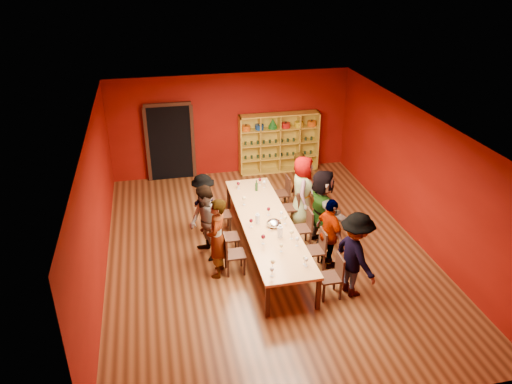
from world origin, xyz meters
The scene contains 42 objects.
room_shell centered at (0.00, 0.00, 1.50)m, with size 7.10×9.10×3.04m.
tasting_table centered at (0.00, 0.00, 0.70)m, with size 1.10×4.50×0.75m.
doorway centered at (-1.80, 4.43, 1.12)m, with size 1.40×0.17×2.30m.
shelving_unit centered at (1.40, 4.32, 0.98)m, with size 2.40×0.40×1.80m.
chair_person_left_1 centered at (-0.91, -0.65, 0.50)m, with size 0.42×0.42×0.89m.
person_left_1 centered at (-1.18, -0.65, 0.87)m, with size 0.63×0.46×1.74m, color #CD8991.
chair_person_left_2 centered at (-0.91, 0.05, 0.50)m, with size 0.42×0.42×0.89m.
person_left_2 centered at (-1.33, 0.05, 0.85)m, with size 0.82×0.45×1.70m, color beige.
chair_person_left_3 centered at (-0.91, 1.09, 0.50)m, with size 0.42×0.42×0.89m.
person_left_3 centered at (-1.25, 1.09, 0.76)m, with size 0.98×0.40×1.51m, color #CF8A95.
chair_person_right_0 centered at (0.91, -1.84, 0.50)m, with size 0.42×0.42×0.89m.
person_right_0 centered at (1.32, -1.84, 0.88)m, with size 1.14×0.47×1.77m, color #D58F90.
chair_person_right_1 centered at (0.91, -0.86, 0.50)m, with size 0.42×0.42×0.89m.
person_right_1 centered at (1.16, -0.86, 0.79)m, with size 0.93×0.42×1.58m, color #536FAB.
chair_person_right_2 centered at (0.91, 0.04, 0.50)m, with size 0.42×0.42×0.89m.
person_right_2 centered at (1.30, 0.04, 0.92)m, with size 1.70×0.49×1.84m, color beige.
chair_person_right_3 centered at (0.91, 1.08, 0.50)m, with size 0.42×0.42×0.89m.
person_right_3 centered at (1.16, 1.08, 0.87)m, with size 0.85×0.47×1.74m, color tan.
chair_person_right_4 centered at (0.91, 1.89, 0.50)m, with size 0.42×0.42×0.89m.
person_right_4 centered at (1.32, 1.89, 0.77)m, with size 0.56×0.41×1.54m, color #D28C98.
wine_glass_0 centered at (0.36, 0.06, 0.88)m, with size 0.07×0.07×0.18m.
wine_glass_1 centered at (0.33, -1.76, 0.89)m, with size 0.08×0.08×0.20m.
wine_glass_2 centered at (0.34, -0.81, 0.91)m, with size 0.09×0.09×0.21m.
wine_glass_3 centered at (0.11, 0.27, 0.90)m, with size 0.08×0.08×0.21m.
wine_glass_4 centered at (0.34, 1.69, 0.89)m, with size 0.08×0.08×0.19m.
wine_glass_5 centered at (0.01, -1.23, 0.88)m, with size 0.07×0.07×0.19m.
wine_glass_6 centered at (0.27, 1.86, 0.89)m, with size 0.08×0.08×0.19m.
wine_glass_7 centered at (-0.33, 0.88, 0.91)m, with size 0.09×0.09×0.22m.
wine_glass_8 centered at (0.37, -1.10, 0.90)m, with size 0.09×0.09×0.21m.
wine_glass_9 centered at (-0.31, 1.74, 0.90)m, with size 0.08×0.08×0.20m.
wine_glass_10 centered at (-0.02, -0.37, 0.89)m, with size 0.08×0.08×0.20m.
wine_glass_11 centered at (0.37, -0.19, 0.89)m, with size 0.08×0.08×0.20m.
wine_glass_12 centered at (-0.28, -0.88, 0.91)m, with size 0.09×0.09×0.22m.
wine_glass_13 centered at (-0.30, -1.77, 0.90)m, with size 0.08×0.08×0.21m.
wine_glass_14 centered at (-0.38, -0.16, 0.90)m, with size 0.08×0.08×0.20m.
wine_glass_15 centered at (-0.37, -1.99, 0.89)m, with size 0.08×0.08×0.20m.
wine_glass_16 centered at (-0.29, 1.81, 0.88)m, with size 0.07×0.07×0.18m.
wine_glass_17 centered at (0.34, -1.82, 0.89)m, with size 0.08×0.08×0.19m.
spittoon_bowl centered at (0.11, -0.24, 0.83)m, with size 0.33×0.33×0.18m, color silver.
carafe_a centered at (-0.21, -0.04, 0.86)m, with size 0.12×0.12×0.25m.
carafe_b centered at (0.12, -0.70, 0.88)m, with size 0.15×0.15×0.29m.
wine_bottle centered at (0.12, 1.55, 0.86)m, with size 0.07×0.07×0.28m.
Camera 1 is at (-2.25, -9.27, 6.19)m, focal length 35.00 mm.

